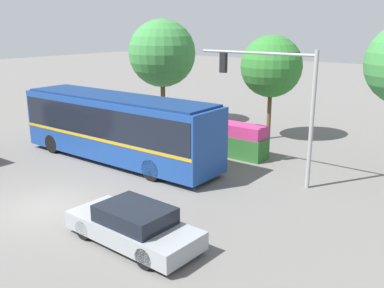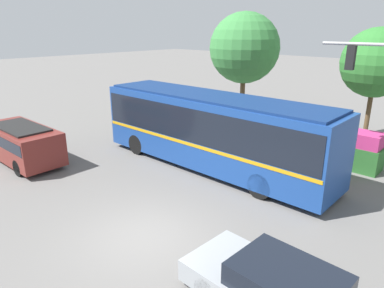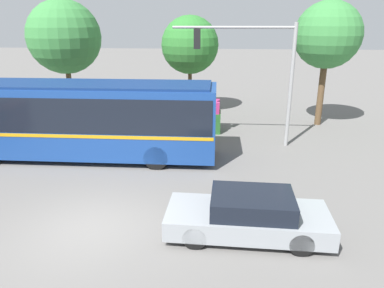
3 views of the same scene
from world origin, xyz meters
name	(u,v)px [view 1 (image 1 of 3)]	position (x,y,z in m)	size (l,w,h in m)	color
ground_plane	(46,207)	(0.00, 0.00, 0.00)	(140.00, 140.00, 0.00)	slate
city_bus	(117,124)	(-2.17, 5.75, 1.90)	(11.54, 2.74, 3.34)	navy
sedan_foreground	(134,225)	(4.64, 0.08, 0.61)	(4.64, 1.99, 1.27)	gray
traffic_light_pole	(280,93)	(5.52, 8.04, 3.93)	(5.60, 0.24, 5.77)	gray
flowering_hedge	(207,135)	(0.25, 10.12, 0.85)	(7.07, 1.18, 1.74)	#286028
street_tree_left	(162,53)	(-6.03, 13.59, 4.83)	(4.52, 4.52, 7.11)	brown
street_tree_centre	(271,66)	(1.74, 14.42, 4.34)	(3.62, 3.62, 6.16)	brown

